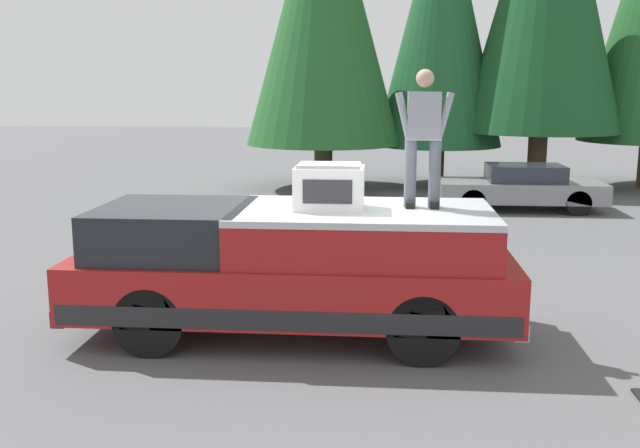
% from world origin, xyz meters
% --- Properties ---
extents(ground_plane, '(90.00, 90.00, 0.00)m').
position_xyz_m(ground_plane, '(0.00, 0.00, 0.00)').
color(ground_plane, '#565659').
extents(pickup_truck, '(2.01, 5.54, 1.65)m').
position_xyz_m(pickup_truck, '(-0.29, 0.61, 0.87)').
color(pickup_truck, maroon).
rests_on(pickup_truck, ground).
extents(compressor_unit, '(0.65, 0.84, 0.56)m').
position_xyz_m(compressor_unit, '(-0.34, 0.15, 1.93)').
color(compressor_unit, white).
rests_on(compressor_unit, pickup_truck).
extents(person_on_truck_bed, '(0.29, 0.72, 1.69)m').
position_xyz_m(person_on_truck_bed, '(-0.11, -0.99, 2.55)').
color(person_on_truck_bed, '#4C515B').
rests_on(person_on_truck_bed, pickup_truck).
extents(parked_car_grey, '(1.64, 4.10, 1.16)m').
position_xyz_m(parked_car_grey, '(9.44, -4.05, 0.58)').
color(parked_car_grey, gray).
rests_on(parked_car_grey, ground).
extents(conifer_center_left, '(3.97, 3.97, 9.35)m').
position_xyz_m(conifer_center_left, '(14.00, -2.24, 5.30)').
color(conifer_center_left, '#4C3826').
rests_on(conifer_center_left, ground).
extents(conifer_center_right, '(4.68, 4.68, 9.73)m').
position_xyz_m(conifer_center_right, '(12.91, 1.30, 5.54)').
color(conifer_center_right, '#4C3826').
rests_on(conifer_center_right, ground).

